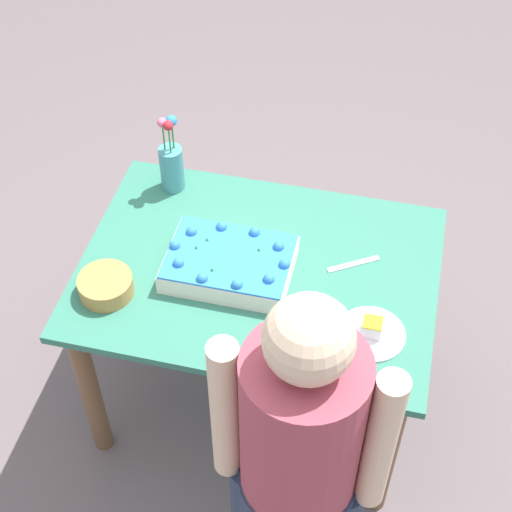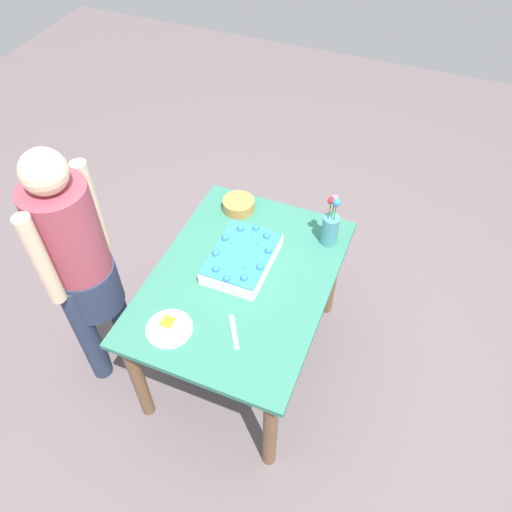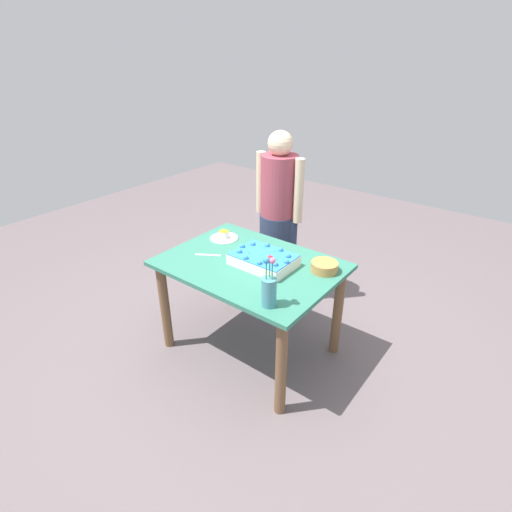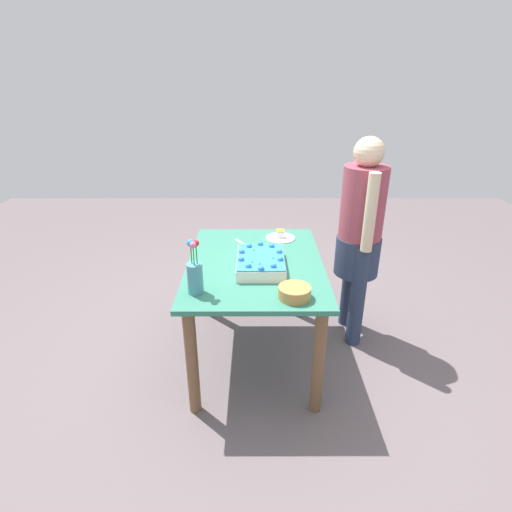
{
  "view_description": "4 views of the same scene",
  "coord_description": "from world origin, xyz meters",
  "px_view_note": "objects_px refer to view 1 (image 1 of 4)",
  "views": [
    {
      "loc": [
        -0.4,
        1.71,
        2.69
      ],
      "look_at": [
        -0.0,
        0.03,
        0.84
      ],
      "focal_mm": 55.0,
      "sensor_mm": 36.0,
      "label": 1
    },
    {
      "loc": [
        -1.44,
        -0.66,
        2.65
      ],
      "look_at": [
        0.11,
        -0.03,
        0.8
      ],
      "focal_mm": 35.0,
      "sensor_mm": 36.0,
      "label": 2
    },
    {
      "loc": [
        1.5,
        -1.87,
        2.05
      ],
      "look_at": [
        0.1,
        -0.06,
        0.85
      ],
      "focal_mm": 28.0,
      "sensor_mm": 36.0,
      "label": 3
    },
    {
      "loc": [
        2.33,
        0.0,
        1.84
      ],
      "look_at": [
        0.05,
        0.01,
        0.81
      ],
      "focal_mm": 28.0,
      "sensor_mm": 36.0,
      "label": 4
    }
  ],
  "objects_px": {
    "person_standing": "(298,465)",
    "fruit_bowl": "(106,286)",
    "serving_plate_with_slice": "(371,332)",
    "flower_vase": "(171,164)",
    "sheet_cake": "(229,263)",
    "cake_knife": "(353,264)"
  },
  "relations": [
    {
      "from": "cake_knife",
      "to": "flower_vase",
      "type": "bearing_deg",
      "value": 129.51
    },
    {
      "from": "flower_vase",
      "to": "person_standing",
      "type": "height_order",
      "value": "person_standing"
    },
    {
      "from": "cake_knife",
      "to": "person_standing",
      "type": "distance_m",
      "value": 0.84
    },
    {
      "from": "cake_knife",
      "to": "sheet_cake",
      "type": "bearing_deg",
      "value": 165.79
    },
    {
      "from": "serving_plate_with_slice",
      "to": "cake_knife",
      "type": "relative_size",
      "value": 1.15
    },
    {
      "from": "flower_vase",
      "to": "cake_knife",
      "type": "bearing_deg",
      "value": 161.58
    },
    {
      "from": "sheet_cake",
      "to": "person_standing",
      "type": "distance_m",
      "value": 0.79
    },
    {
      "from": "sheet_cake",
      "to": "flower_vase",
      "type": "bearing_deg",
      "value": -49.59
    },
    {
      "from": "flower_vase",
      "to": "fruit_bowl",
      "type": "height_order",
      "value": "flower_vase"
    },
    {
      "from": "serving_plate_with_slice",
      "to": "flower_vase",
      "type": "height_order",
      "value": "flower_vase"
    },
    {
      "from": "sheet_cake",
      "to": "cake_knife",
      "type": "relative_size",
      "value": 2.2
    },
    {
      "from": "person_standing",
      "to": "fruit_bowl",
      "type": "bearing_deg",
      "value": 54.58
    },
    {
      "from": "serving_plate_with_slice",
      "to": "fruit_bowl",
      "type": "height_order",
      "value": "same"
    },
    {
      "from": "sheet_cake",
      "to": "serving_plate_with_slice",
      "type": "relative_size",
      "value": 1.92
    },
    {
      "from": "cake_knife",
      "to": "fruit_bowl",
      "type": "distance_m",
      "value": 0.82
    },
    {
      "from": "sheet_cake",
      "to": "serving_plate_with_slice",
      "type": "distance_m",
      "value": 0.52
    },
    {
      "from": "sheet_cake",
      "to": "person_standing",
      "type": "relative_size",
      "value": 0.28
    },
    {
      "from": "cake_knife",
      "to": "serving_plate_with_slice",
      "type": "bearing_deg",
      "value": -103.0
    },
    {
      "from": "serving_plate_with_slice",
      "to": "cake_knife",
      "type": "distance_m",
      "value": 0.3
    },
    {
      "from": "cake_knife",
      "to": "flower_vase",
      "type": "height_order",
      "value": "flower_vase"
    },
    {
      "from": "fruit_bowl",
      "to": "person_standing",
      "type": "height_order",
      "value": "person_standing"
    },
    {
      "from": "person_standing",
      "to": "serving_plate_with_slice",
      "type": "bearing_deg",
      "value": -12.94
    }
  ]
}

